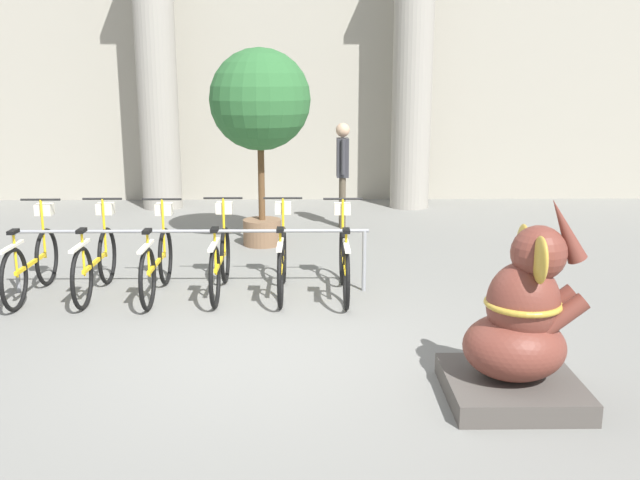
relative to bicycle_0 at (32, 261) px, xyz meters
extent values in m
plane|color=slate|center=(2.82, -1.80, -0.42)|extent=(60.00, 60.00, 0.00)
cube|color=#A39E8E|center=(2.82, 6.80, 2.58)|extent=(20.00, 0.20, 6.00)
cylinder|color=gray|center=(0.37, 5.80, 2.08)|extent=(0.76, 0.76, 5.00)
cylinder|color=gray|center=(5.26, 5.80, 2.08)|extent=(0.76, 0.76, 5.00)
cylinder|color=gray|center=(-0.25, 0.15, -0.05)|extent=(0.05, 0.05, 0.75)
cylinder|color=gray|center=(3.94, 0.15, -0.05)|extent=(0.05, 0.05, 0.75)
cylinder|color=gray|center=(1.84, 0.15, 0.33)|extent=(4.29, 0.04, 0.04)
torus|color=black|center=(0.00, 0.47, -0.07)|extent=(0.05, 0.72, 0.72)
torus|color=black|center=(0.00, -0.54, -0.07)|extent=(0.05, 0.72, 0.72)
cube|color=yellow|center=(0.00, -0.03, -0.02)|extent=(0.04, 0.91, 0.04)
cube|color=silver|center=(0.00, -0.54, 0.31)|extent=(0.06, 0.60, 0.03)
cylinder|color=yellow|center=(0.00, -0.44, 0.18)|extent=(0.03, 0.03, 0.50)
cube|color=black|center=(0.00, -0.44, 0.46)|extent=(0.08, 0.18, 0.04)
cylinder|color=yellow|center=(0.00, 0.43, 0.30)|extent=(0.03, 0.03, 0.73)
cylinder|color=black|center=(0.00, 0.43, 0.67)|extent=(0.48, 0.03, 0.03)
cube|color=silver|center=(0.00, 0.53, 0.53)|extent=(0.20, 0.16, 0.14)
torus|color=black|center=(0.74, 0.52, -0.07)|extent=(0.05, 0.72, 0.72)
torus|color=black|center=(0.74, -0.49, -0.07)|extent=(0.05, 0.72, 0.72)
cube|color=yellow|center=(0.74, 0.01, -0.02)|extent=(0.04, 0.91, 0.04)
cube|color=silver|center=(0.74, -0.49, 0.31)|extent=(0.06, 0.60, 0.03)
cylinder|color=yellow|center=(0.74, -0.39, 0.18)|extent=(0.03, 0.03, 0.50)
cube|color=black|center=(0.74, -0.39, 0.46)|extent=(0.08, 0.18, 0.04)
cylinder|color=yellow|center=(0.74, 0.48, 0.30)|extent=(0.03, 0.03, 0.73)
cylinder|color=black|center=(0.74, 0.48, 0.67)|extent=(0.48, 0.03, 0.03)
cube|color=silver|center=(0.74, 0.58, 0.53)|extent=(0.20, 0.16, 0.14)
torus|color=black|center=(1.48, 0.47, -0.07)|extent=(0.05, 0.72, 0.72)
torus|color=black|center=(1.48, -0.54, -0.07)|extent=(0.05, 0.72, 0.72)
cube|color=yellow|center=(1.48, -0.03, -0.02)|extent=(0.04, 0.91, 0.04)
cube|color=silver|center=(1.48, -0.54, 0.31)|extent=(0.06, 0.60, 0.03)
cylinder|color=yellow|center=(1.48, -0.44, 0.18)|extent=(0.03, 0.03, 0.50)
cube|color=black|center=(1.48, -0.44, 0.46)|extent=(0.08, 0.18, 0.04)
cylinder|color=yellow|center=(1.48, 0.43, 0.30)|extent=(0.03, 0.03, 0.73)
cylinder|color=black|center=(1.48, 0.43, 0.67)|extent=(0.48, 0.03, 0.03)
cube|color=silver|center=(1.48, 0.53, 0.53)|extent=(0.20, 0.16, 0.14)
torus|color=black|center=(2.21, 0.55, -0.07)|extent=(0.05, 0.72, 0.72)
torus|color=black|center=(2.21, -0.46, -0.07)|extent=(0.05, 0.72, 0.72)
cube|color=yellow|center=(2.21, 0.04, -0.02)|extent=(0.04, 0.91, 0.04)
cube|color=silver|center=(2.21, -0.46, 0.31)|extent=(0.06, 0.60, 0.03)
cylinder|color=yellow|center=(2.21, -0.36, 0.18)|extent=(0.03, 0.03, 0.50)
cube|color=black|center=(2.21, -0.36, 0.46)|extent=(0.08, 0.18, 0.04)
cylinder|color=yellow|center=(2.21, 0.51, 0.30)|extent=(0.03, 0.03, 0.73)
cylinder|color=black|center=(2.21, 0.51, 0.67)|extent=(0.48, 0.03, 0.03)
cube|color=silver|center=(2.21, 0.61, 0.53)|extent=(0.20, 0.16, 0.14)
torus|color=black|center=(2.95, 0.53, -0.07)|extent=(0.05, 0.72, 0.72)
torus|color=black|center=(2.95, -0.48, -0.07)|extent=(0.05, 0.72, 0.72)
cube|color=yellow|center=(2.95, 0.03, -0.02)|extent=(0.04, 0.91, 0.04)
cube|color=silver|center=(2.95, -0.48, 0.31)|extent=(0.06, 0.60, 0.03)
cylinder|color=yellow|center=(2.95, -0.38, 0.18)|extent=(0.03, 0.03, 0.50)
cube|color=black|center=(2.95, -0.38, 0.46)|extent=(0.08, 0.18, 0.04)
cylinder|color=yellow|center=(2.95, 0.49, 0.30)|extent=(0.03, 0.03, 0.73)
cylinder|color=black|center=(2.95, 0.49, 0.67)|extent=(0.48, 0.03, 0.03)
cube|color=silver|center=(2.95, 0.59, 0.53)|extent=(0.20, 0.16, 0.14)
torus|color=black|center=(3.69, 0.47, -0.07)|extent=(0.05, 0.72, 0.72)
torus|color=black|center=(3.69, -0.54, -0.07)|extent=(0.05, 0.72, 0.72)
cube|color=yellow|center=(3.69, -0.03, -0.02)|extent=(0.04, 0.91, 0.04)
cube|color=silver|center=(3.69, -0.54, 0.31)|extent=(0.06, 0.60, 0.03)
cylinder|color=yellow|center=(3.69, -0.44, 0.18)|extent=(0.03, 0.03, 0.50)
cube|color=black|center=(3.69, -0.44, 0.46)|extent=(0.08, 0.18, 0.04)
cylinder|color=yellow|center=(3.69, 0.43, 0.30)|extent=(0.03, 0.03, 0.73)
cylinder|color=black|center=(3.69, 0.43, 0.67)|extent=(0.48, 0.03, 0.03)
cube|color=silver|center=(3.69, 0.53, 0.53)|extent=(0.20, 0.16, 0.14)
cube|color=#4C4742|center=(4.92, -2.83, -0.34)|extent=(1.06, 1.06, 0.18)
ellipsoid|color=brown|center=(4.92, -2.83, 0.02)|extent=(0.82, 0.73, 0.53)
ellipsoid|color=brown|center=(4.97, -2.83, 0.38)|extent=(0.58, 0.53, 0.68)
sphere|color=brown|center=(5.07, -2.83, 0.79)|extent=(0.44, 0.44, 0.44)
ellipsoid|color=#B79333|center=(5.01, -2.61, 0.79)|extent=(0.08, 0.31, 0.37)
ellipsoid|color=#B79333|center=(5.01, -3.05, 0.79)|extent=(0.08, 0.31, 0.37)
cone|color=brown|center=(5.26, -2.83, 0.98)|extent=(0.37, 0.15, 0.55)
cylinder|color=brown|center=(5.23, -2.71, 0.31)|extent=(0.43, 0.15, 0.38)
cylinder|color=brown|center=(5.23, -2.95, 0.31)|extent=(0.43, 0.15, 0.38)
torus|color=#B79333|center=(4.97, -2.83, 0.38)|extent=(0.61, 0.61, 0.05)
cylinder|color=brown|center=(3.85, 4.00, 0.01)|extent=(0.11, 0.11, 0.87)
cylinder|color=brown|center=(3.85, 3.83, 0.01)|extent=(0.11, 0.11, 0.87)
cube|color=#333338|center=(3.85, 3.92, 0.78)|extent=(0.20, 0.32, 0.65)
sphere|color=tan|center=(3.85, 3.92, 1.24)|extent=(0.24, 0.24, 0.24)
cylinder|color=#333338|center=(3.85, 4.12, 0.81)|extent=(0.07, 0.07, 0.59)
cylinder|color=#333338|center=(3.85, 3.72, 0.81)|extent=(0.07, 0.07, 0.59)
cylinder|color=brown|center=(2.55, 2.60, -0.23)|extent=(0.59, 0.59, 0.40)
cylinder|color=brown|center=(2.55, 2.60, 0.58)|extent=(0.10, 0.10, 1.21)
sphere|color=#2D6633|center=(2.55, 2.60, 1.79)|extent=(1.51, 1.51, 1.51)
camera|label=1|loc=(3.28, -8.18, 2.15)|focal=40.00mm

